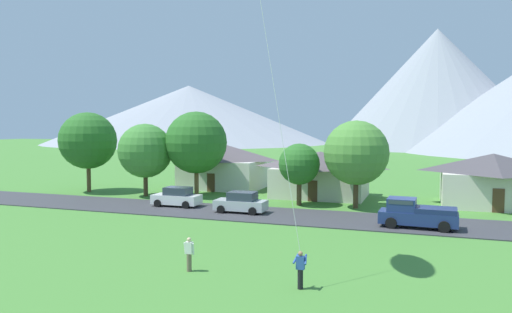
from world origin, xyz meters
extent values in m
cube|color=#38383D|center=(0.00, 29.68, 0.04)|extent=(160.00, 6.71, 0.08)
cone|color=#8E939E|center=(13.68, 160.30, 19.21)|extent=(70.50, 70.50, 38.43)
cone|color=#8E939E|center=(-82.52, 172.88, 11.90)|extent=(115.65, 115.65, 23.81)
cube|color=beige|center=(0.39, 40.96, 1.47)|extent=(8.97, 6.71, 2.94)
pyramid|color=#564C51|center=(0.39, 40.96, 3.74)|extent=(9.69, 7.25, 1.61)
cube|color=brown|center=(0.39, 37.59, 1.00)|extent=(0.90, 0.06, 2.00)
cube|color=beige|center=(16.02, 40.55, 1.51)|extent=(8.52, 7.25, 3.01)
pyramid|color=#474247|center=(16.02, 40.55, 3.84)|extent=(9.20, 7.83, 1.66)
cube|color=brown|center=(16.02, 36.91, 1.00)|extent=(0.90, 0.06, 2.00)
cube|color=silver|center=(-11.41, 44.35, 1.60)|extent=(8.80, 7.77, 3.21)
pyramid|color=#564C51|center=(-11.41, 44.35, 4.09)|extent=(9.51, 8.39, 1.76)
cube|color=brown|center=(-11.41, 40.45, 1.00)|extent=(0.90, 0.06, 2.00)
cylinder|color=brown|center=(-11.48, 37.14, 1.55)|extent=(0.44, 0.44, 3.10)
sphere|color=#286623|center=(-11.48, 37.14, 5.44)|extent=(6.25, 6.25, 6.25)
cylinder|color=#4C3823|center=(-0.30, 35.16, 1.16)|extent=(0.44, 0.44, 2.33)
sphere|color=#286623|center=(-0.30, 35.16, 3.71)|extent=(3.69, 3.69, 3.69)
cylinder|color=#4C3823|center=(-16.32, 35.40, 1.29)|extent=(0.44, 0.44, 2.57)
sphere|color=#3D7F33|center=(-16.32, 35.40, 4.61)|extent=(5.45, 5.45, 5.45)
cylinder|color=#4C3823|center=(4.70, 35.26, 1.36)|extent=(0.44, 0.44, 2.72)
sphere|color=#4C8938|center=(4.70, 35.26, 4.81)|extent=(5.56, 5.56, 5.56)
cylinder|color=brown|center=(-23.88, 36.16, 1.63)|extent=(0.44, 0.44, 3.25)
sphere|color=#286623|center=(-23.88, 36.16, 5.54)|extent=(6.09, 6.09, 6.09)
cube|color=#B7BCC1|center=(-3.82, 29.76, 0.68)|extent=(4.21, 1.83, 0.80)
cube|color=#2D3847|center=(-3.67, 29.76, 1.42)|extent=(2.21, 1.60, 0.68)
cylinder|color=black|center=(-5.16, 28.83, 0.40)|extent=(0.64, 0.24, 0.64)
cylinder|color=black|center=(-5.17, 30.67, 0.40)|extent=(0.64, 0.24, 0.64)
cylinder|color=black|center=(-2.46, 28.85, 0.40)|extent=(0.64, 0.24, 0.64)
cylinder|color=black|center=(-2.47, 30.69, 0.40)|extent=(0.64, 0.24, 0.64)
cube|color=white|center=(-10.23, 30.72, 0.68)|extent=(4.24, 1.90, 0.80)
cube|color=#2D3847|center=(-10.08, 30.73, 1.42)|extent=(2.24, 1.64, 0.68)
cylinder|color=black|center=(-11.56, 29.77, 0.40)|extent=(0.65, 0.26, 0.64)
cylinder|color=black|center=(-11.60, 31.61, 0.40)|extent=(0.65, 0.26, 0.64)
cylinder|color=black|center=(-8.86, 29.83, 0.40)|extent=(0.65, 0.26, 0.64)
cylinder|color=black|center=(-8.90, 31.67, 0.40)|extent=(0.65, 0.26, 0.64)
cube|color=navy|center=(9.89, 28.40, 0.75)|extent=(5.29, 2.24, 0.84)
cube|color=navy|center=(8.80, 28.45, 1.62)|extent=(1.99, 1.93, 0.90)
cube|color=#2D3847|center=(8.80, 28.45, 1.89)|extent=(1.70, 1.95, 0.28)
cube|color=navy|center=(11.04, 28.35, 1.35)|extent=(2.79, 2.09, 0.36)
cylinder|color=black|center=(8.15, 27.46, 0.46)|extent=(0.77, 0.32, 0.76)
cylinder|color=black|center=(8.24, 29.50, 0.46)|extent=(0.77, 0.32, 0.76)
cylinder|color=black|center=(11.54, 27.30, 0.46)|extent=(0.77, 0.32, 0.76)
cylinder|color=black|center=(11.64, 29.34, 0.46)|extent=(0.77, 0.32, 0.76)
cylinder|color=black|center=(5.20, 13.75, 0.44)|extent=(0.24, 0.24, 0.88)
cube|color=#2D51A3|center=(5.20, 13.75, 1.17)|extent=(0.36, 0.22, 0.58)
sphere|color=#9E7051|center=(5.20, 13.75, 1.57)|extent=(0.21, 0.21, 0.21)
cylinder|color=#2D51A3|center=(4.98, 13.81, 1.31)|extent=(0.18, 0.55, 0.37)
cylinder|color=#2D51A3|center=(5.42, 13.81, 1.31)|extent=(0.18, 0.55, 0.37)
cylinder|color=silver|center=(3.71, 14.68, 8.76)|extent=(3.01, 1.89, 14.42)
cylinder|color=#70604C|center=(-0.56, 14.42, 0.44)|extent=(0.24, 0.24, 0.88)
cube|color=white|center=(-0.56, 14.42, 1.17)|extent=(0.36, 0.22, 0.58)
sphere|color=beige|center=(-0.56, 14.42, 1.57)|extent=(0.21, 0.21, 0.21)
cylinder|color=white|center=(-0.78, 14.42, 1.12)|extent=(0.12, 0.18, 0.59)
cylinder|color=white|center=(-0.34, 14.42, 1.12)|extent=(0.12, 0.18, 0.59)
camera|label=1|loc=(10.15, -6.15, 7.11)|focal=33.50mm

